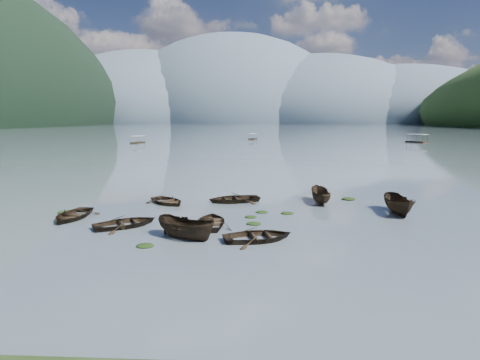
{
  "coord_description": "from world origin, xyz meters",
  "views": [
    {
      "loc": [
        1.59,
        -21.11,
        7.32
      ],
      "look_at": [
        0.0,
        12.0,
        2.0
      ],
      "focal_mm": 28.0,
      "sensor_mm": 36.0,
      "label": 1
    }
  ],
  "objects_px": {
    "pontoon_left": "(138,143)",
    "rowboat_3": "(212,225)",
    "pontoon_centre": "(253,139)",
    "rowboat_0": "(72,218)"
  },
  "relations": [
    {
      "from": "pontoon_left",
      "to": "pontoon_centre",
      "type": "relative_size",
      "value": 1.06
    },
    {
      "from": "pontoon_left",
      "to": "rowboat_0",
      "type": "bearing_deg",
      "value": -63.98
    },
    {
      "from": "rowboat_3",
      "to": "pontoon_left",
      "type": "height_order",
      "value": "pontoon_left"
    },
    {
      "from": "pontoon_left",
      "to": "rowboat_3",
      "type": "bearing_deg",
      "value": -58.25
    },
    {
      "from": "rowboat_0",
      "to": "pontoon_centre",
      "type": "distance_m",
      "value": 118.98
    },
    {
      "from": "rowboat_3",
      "to": "pontoon_centre",
      "type": "height_order",
      "value": "pontoon_centre"
    },
    {
      "from": "pontoon_left",
      "to": "pontoon_centre",
      "type": "distance_m",
      "value": 44.96
    },
    {
      "from": "rowboat_0",
      "to": "pontoon_centre",
      "type": "relative_size",
      "value": 0.79
    },
    {
      "from": "rowboat_0",
      "to": "pontoon_left",
      "type": "xyz_separation_m",
      "value": [
        -24.82,
        92.5,
        0.0
      ]
    },
    {
      "from": "rowboat_0",
      "to": "pontoon_left",
      "type": "height_order",
      "value": "pontoon_left"
    }
  ]
}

